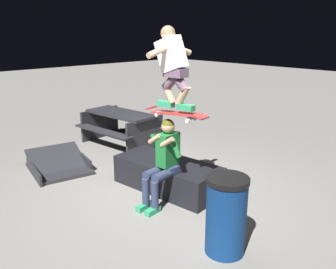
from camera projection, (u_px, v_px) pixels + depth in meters
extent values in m
plane|color=gray|center=(166.00, 194.00, 5.70)|extent=(40.00, 40.00, 0.00)
cube|color=black|center=(168.00, 175.00, 5.85)|extent=(1.88, 0.97, 0.48)
cube|color=#2D3856|center=(168.00, 169.00, 5.34)|extent=(0.32, 0.20, 0.12)
cube|color=#1E7233|center=(168.00, 149.00, 5.25)|extent=(0.24, 0.36, 0.50)
sphere|color=tan|center=(168.00, 127.00, 5.15)|extent=(0.20, 0.20, 0.20)
sphere|color=#575719|center=(168.00, 125.00, 5.15)|extent=(0.19, 0.19, 0.19)
cylinder|color=#1E7233|center=(176.00, 148.00, 5.06)|extent=(0.20, 0.10, 0.29)
cylinder|color=tan|center=(167.00, 142.00, 5.01)|extent=(0.24, 0.10, 0.19)
cylinder|color=#1E7233|center=(155.00, 143.00, 5.31)|extent=(0.20, 0.10, 0.29)
cylinder|color=tan|center=(155.00, 139.00, 5.16)|extent=(0.24, 0.10, 0.19)
cylinder|color=#2D3856|center=(164.00, 175.00, 5.14)|extent=(0.18, 0.41, 0.14)
cylinder|color=#2D3856|center=(155.00, 196.00, 5.07)|extent=(0.11, 0.11, 0.44)
cube|color=#2D9E66|center=(153.00, 211.00, 5.10)|extent=(0.13, 0.27, 0.08)
cylinder|color=#2D3856|center=(155.00, 172.00, 5.26)|extent=(0.18, 0.41, 0.14)
cylinder|color=#2D3856|center=(146.00, 192.00, 5.18)|extent=(0.11, 0.11, 0.44)
cube|color=#2D9E66|center=(144.00, 207.00, 5.21)|extent=(0.13, 0.27, 0.08)
cube|color=#B72D2D|center=(176.00, 113.00, 4.97)|extent=(0.82, 0.28, 0.08)
cube|color=#B72D2D|center=(152.00, 107.00, 5.25)|extent=(0.14, 0.21, 0.06)
cube|color=#B72D2D|center=(202.00, 117.00, 4.69)|extent=(0.14, 0.21, 0.05)
cube|color=#99999E|center=(161.00, 112.00, 5.15)|extent=(0.08, 0.17, 0.03)
cylinder|color=white|center=(157.00, 115.00, 5.09)|extent=(0.06, 0.04, 0.05)
cylinder|color=white|center=(165.00, 113.00, 5.23)|extent=(0.06, 0.04, 0.05)
cube|color=#99999E|center=(191.00, 118.00, 4.81)|extent=(0.08, 0.17, 0.03)
cylinder|color=white|center=(187.00, 121.00, 4.75)|extent=(0.06, 0.04, 0.05)
cylinder|color=white|center=(195.00, 119.00, 4.88)|extent=(0.06, 0.04, 0.05)
cube|color=#2D9E66|center=(166.00, 104.00, 5.05)|extent=(0.27, 0.13, 0.08)
cube|color=#2D9E66|center=(186.00, 107.00, 4.83)|extent=(0.27, 0.13, 0.08)
cylinder|color=tan|center=(169.00, 93.00, 4.97)|extent=(0.25, 0.12, 0.31)
cylinder|color=#695066|center=(173.00, 80.00, 4.87)|extent=(0.34, 0.16, 0.33)
cylinder|color=tan|center=(183.00, 95.00, 4.82)|extent=(0.25, 0.12, 0.31)
cylinder|color=#695066|center=(179.00, 80.00, 4.80)|extent=(0.34, 0.16, 0.33)
cube|color=#695066|center=(176.00, 73.00, 4.81)|extent=(0.32, 0.23, 0.12)
cube|color=silver|center=(171.00, 54.00, 4.79)|extent=(0.47, 0.27, 0.52)
sphere|color=tan|center=(168.00, 33.00, 4.75)|extent=(0.20, 0.20, 0.20)
cylinder|color=tan|center=(159.00, 51.00, 4.62)|extent=(0.13, 0.45, 0.19)
cylinder|color=tan|center=(180.00, 49.00, 4.95)|extent=(0.13, 0.45, 0.19)
cube|color=#28282D|center=(59.00, 168.00, 6.68)|extent=(1.33, 1.20, 0.06)
cube|color=#28282D|center=(59.00, 164.00, 6.66)|extent=(1.28, 1.19, 0.45)
cube|color=#28282D|center=(34.00, 171.00, 6.34)|extent=(1.03, 0.24, 0.22)
cube|color=#28282D|center=(82.00, 158.00, 6.98)|extent=(1.03, 0.24, 0.22)
cube|color=#28282D|center=(121.00, 114.00, 8.05)|extent=(1.76, 0.87, 0.06)
cube|color=#28282D|center=(103.00, 131.00, 7.73)|extent=(1.72, 0.41, 0.04)
cube|color=#28282D|center=(138.00, 122.00, 8.53)|extent=(1.72, 0.41, 0.04)
cube|color=#28282D|center=(100.00, 123.00, 8.63)|extent=(0.17, 1.10, 0.72)
cube|color=#28282D|center=(145.00, 135.00, 7.67)|extent=(0.17, 1.10, 0.72)
cylinder|color=navy|center=(226.00, 218.00, 4.11)|extent=(0.47, 0.47, 0.90)
cylinder|color=black|center=(228.00, 180.00, 3.97)|extent=(0.50, 0.50, 0.06)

